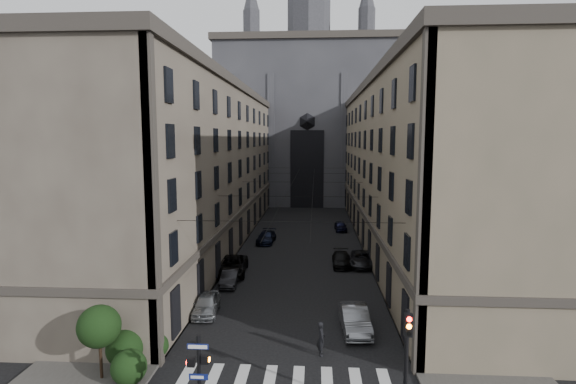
% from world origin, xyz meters
% --- Properties ---
extents(sidewalk_left, '(7.00, 80.00, 0.15)m').
position_xyz_m(sidewalk_left, '(-10.50, 36.00, 0.07)').
color(sidewalk_left, '#383533').
rests_on(sidewalk_left, ground).
extents(sidewalk_right, '(7.00, 80.00, 0.15)m').
position_xyz_m(sidewalk_right, '(10.50, 36.00, 0.07)').
color(sidewalk_right, '#383533').
rests_on(sidewalk_right, ground).
extents(zebra_crossing, '(11.00, 3.20, 0.01)m').
position_xyz_m(zebra_crossing, '(0.00, 5.00, 0.01)').
color(zebra_crossing, beige).
rests_on(zebra_crossing, ground).
extents(building_left, '(13.60, 60.60, 18.85)m').
position_xyz_m(building_left, '(-13.44, 36.00, 9.34)').
color(building_left, '#4E443C').
rests_on(building_left, ground).
extents(building_right, '(13.60, 60.60, 18.85)m').
position_xyz_m(building_right, '(13.44, 36.00, 9.34)').
color(building_right, brown).
rests_on(building_right, ground).
extents(gothic_tower, '(35.00, 23.00, 58.00)m').
position_xyz_m(gothic_tower, '(0.00, 74.96, 17.80)').
color(gothic_tower, '#2D2D33').
rests_on(gothic_tower, ground).
extents(pedestrian_signal_left, '(1.02, 0.38, 4.00)m').
position_xyz_m(pedestrian_signal_left, '(-3.51, 1.50, 2.32)').
color(pedestrian_signal_left, black).
rests_on(pedestrian_signal_left, ground).
extents(traffic_light_right, '(0.34, 0.50, 5.20)m').
position_xyz_m(traffic_light_right, '(5.60, 1.92, 3.29)').
color(traffic_light_right, black).
rests_on(traffic_light_right, ground).
extents(shrub_cluster, '(3.90, 4.40, 3.90)m').
position_xyz_m(shrub_cluster, '(-8.72, 5.01, 1.80)').
color(shrub_cluster, black).
rests_on(shrub_cluster, sidewalk_left).
extents(tram_wires, '(14.00, 60.00, 0.43)m').
position_xyz_m(tram_wires, '(0.00, 35.63, 7.25)').
color(tram_wires, black).
rests_on(tram_wires, ground).
extents(car_left_near, '(1.99, 4.32, 1.43)m').
position_xyz_m(car_left_near, '(-6.20, 13.68, 0.72)').
color(car_left_near, gray).
rests_on(car_left_near, ground).
extents(car_left_midnear, '(1.54, 3.98, 1.29)m').
position_xyz_m(car_left_midnear, '(-5.73, 20.07, 0.65)').
color(car_left_midnear, black).
rests_on(car_left_midnear, ground).
extents(car_left_midfar, '(3.05, 5.98, 1.62)m').
position_xyz_m(car_left_midfar, '(-6.16, 23.18, 0.81)').
color(car_left_midfar, black).
rests_on(car_left_midfar, ground).
extents(car_left_far, '(2.22, 4.86, 1.38)m').
position_xyz_m(car_left_far, '(-4.34, 35.96, 0.69)').
color(car_left_far, black).
rests_on(car_left_far, ground).
extents(car_right_near, '(1.98, 4.97, 1.61)m').
position_xyz_m(car_right_near, '(4.20, 11.44, 0.80)').
color(car_right_near, slate).
rests_on(car_right_near, ground).
extents(car_right_midnear, '(2.90, 5.27, 1.40)m').
position_xyz_m(car_right_midnear, '(6.20, 26.74, 0.70)').
color(car_right_midnear, black).
rests_on(car_right_midnear, ground).
extents(car_right_midfar, '(1.85, 4.49, 1.30)m').
position_xyz_m(car_right_midfar, '(4.20, 26.55, 0.65)').
color(car_right_midfar, black).
rests_on(car_right_midfar, ground).
extents(car_right_far, '(1.71, 3.88, 1.30)m').
position_xyz_m(car_right_far, '(5.02, 43.63, 0.65)').
color(car_right_far, black).
rests_on(car_right_far, ground).
extents(pedestrian, '(0.58, 0.79, 2.01)m').
position_xyz_m(pedestrian, '(1.96, 8.00, 1.00)').
color(pedestrian, black).
rests_on(pedestrian, ground).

